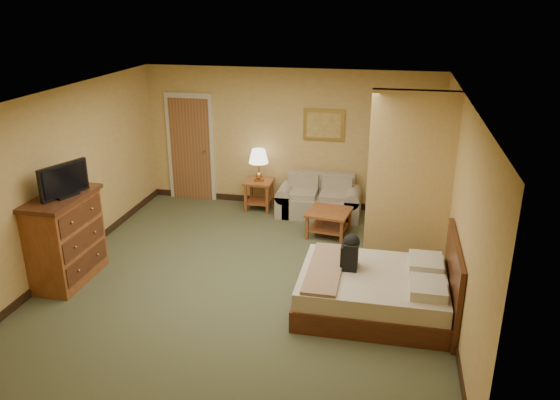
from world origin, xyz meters
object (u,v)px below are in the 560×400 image
(loveseat, at_px, (319,202))
(coffee_table, at_px, (329,218))
(dresser, at_px, (66,238))
(bed, at_px, (378,290))

(loveseat, bearing_deg, coffee_table, -71.51)
(dresser, bearing_deg, loveseat, 45.41)
(coffee_table, bearing_deg, dresser, -146.00)
(coffee_table, xyz_separation_m, bed, (0.90, -2.21, -0.03))
(coffee_table, bearing_deg, bed, -67.85)
(dresser, bearing_deg, bed, 1.02)
(loveseat, height_order, coffee_table, loveseat)
(dresser, relative_size, bed, 0.66)
(coffee_table, height_order, bed, bed)
(bed, bearing_deg, coffee_table, 112.15)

